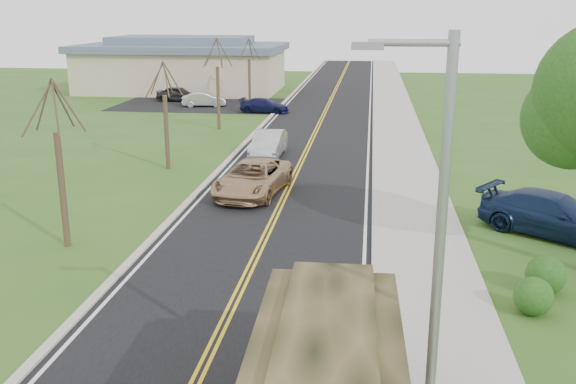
% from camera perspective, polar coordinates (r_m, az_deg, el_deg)
% --- Properties ---
extents(road, '(8.00, 120.00, 0.01)m').
position_cam_1_polar(road, '(51.54, 3.07, 6.61)').
color(road, black).
rests_on(road, ground).
extents(curb_right, '(0.30, 120.00, 0.12)m').
position_cam_1_polar(curb_right, '(51.40, 7.72, 6.53)').
color(curb_right, '#9E998E').
rests_on(curb_right, ground).
extents(sidewalk_right, '(3.20, 120.00, 0.10)m').
position_cam_1_polar(sidewalk_right, '(51.44, 9.68, 6.44)').
color(sidewalk_right, '#9E998E').
rests_on(sidewalk_right, ground).
extents(curb_left, '(0.30, 120.00, 0.10)m').
position_cam_1_polar(curb_left, '(52.00, -1.53, 6.76)').
color(curb_left, '#9E998E').
rests_on(curb_left, ground).
extents(street_light, '(1.65, 0.22, 8.00)m').
position_cam_1_polar(street_light, '(10.99, 12.79, -5.06)').
color(street_light, gray).
rests_on(street_light, ground).
extents(bare_tree_a, '(1.93, 2.26, 6.08)m').
position_cam_1_polar(bare_tree_a, '(24.04, -19.54, 1.34)').
color(bare_tree_a, '#38281C').
rests_on(bare_tree_a, ground).
extents(bare_tree_b, '(1.83, 2.14, 5.73)m').
position_cam_1_polar(bare_tree_b, '(34.95, -10.79, 6.03)').
color(bare_tree_b, '#38281C').
rests_on(bare_tree_b, ground).
extents(bare_tree_c, '(2.04, 2.39, 6.42)m').
position_cam_1_polar(bare_tree_c, '(46.34, -6.24, 8.96)').
color(bare_tree_c, '#38281C').
rests_on(bare_tree_c, ground).
extents(bare_tree_d, '(1.88, 2.20, 5.91)m').
position_cam_1_polar(bare_tree_d, '(58.03, -3.45, 10.18)').
color(bare_tree_d, '#38281C').
rests_on(bare_tree_d, ground).
extents(commercial_building, '(25.50, 21.50, 5.65)m').
position_cam_1_polar(commercial_building, '(69.79, -9.30, 11.08)').
color(commercial_building, tan).
rests_on(commercial_building, ground).
extents(military_truck, '(2.57, 6.96, 3.44)m').
position_cam_1_polar(military_truck, '(11.77, 3.57, -16.61)').
color(military_truck, black).
rests_on(military_truck, ground).
extents(suv_champagne, '(3.34, 5.92, 1.56)m').
position_cam_1_polar(suv_champagne, '(29.76, -3.15, 1.25)').
color(suv_champagne, tan).
rests_on(suv_champagne, ground).
extents(sedan_silver, '(1.69, 4.60, 1.51)m').
position_cam_1_polar(sedan_silver, '(37.50, -1.75, 4.29)').
color(sedan_silver, '#B1B2B6').
rests_on(sedan_silver, ground).
extents(pickup_navy, '(5.86, 5.07, 1.62)m').
position_cam_1_polar(pickup_navy, '(26.28, 22.53, -1.90)').
color(pickup_navy, '#101F3D').
rests_on(pickup_navy, ground).
extents(lot_car_dark, '(4.15, 1.84, 1.39)m').
position_cam_1_polar(lot_car_dark, '(61.63, -9.71, 8.58)').
color(lot_car_dark, black).
rests_on(lot_car_dark, ground).
extents(lot_car_silver, '(4.03, 2.12, 1.26)m').
position_cam_1_polar(lot_car_silver, '(57.97, -7.49, 8.16)').
color(lot_car_silver, '#AEADB2').
rests_on(lot_car_silver, ground).
extents(lot_car_navy, '(4.27, 2.05, 1.20)m').
position_cam_1_polar(lot_car_navy, '(54.01, -2.10, 7.69)').
color(lot_car_navy, '#0F1037').
rests_on(lot_car_navy, ground).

